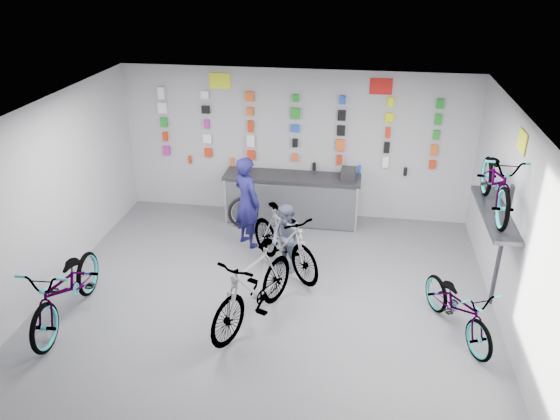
% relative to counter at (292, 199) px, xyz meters
% --- Properties ---
extents(floor, '(8.00, 8.00, 0.00)m').
position_rel_counter_xyz_m(floor, '(0.00, -3.54, -0.49)').
color(floor, '#4E4E52').
rests_on(floor, ground).
extents(ceiling, '(8.00, 8.00, 0.00)m').
position_rel_counter_xyz_m(ceiling, '(0.00, -3.54, 2.51)').
color(ceiling, white).
rests_on(ceiling, wall_back).
extents(wall_back, '(7.00, 0.00, 7.00)m').
position_rel_counter_xyz_m(wall_back, '(0.00, 0.46, 1.01)').
color(wall_back, '#A9A9AC').
rests_on(wall_back, floor).
extents(wall_left, '(0.00, 8.00, 8.00)m').
position_rel_counter_xyz_m(wall_left, '(-3.50, -3.54, 1.01)').
color(wall_left, '#A9A9AC').
rests_on(wall_left, floor).
extents(wall_right, '(0.00, 8.00, 8.00)m').
position_rel_counter_xyz_m(wall_right, '(3.50, -3.54, 1.01)').
color(wall_right, '#A9A9AC').
rests_on(wall_right, floor).
extents(counter, '(2.70, 0.66, 1.00)m').
position_rel_counter_xyz_m(counter, '(0.00, 0.00, 0.00)').
color(counter, black).
rests_on(counter, floor).
extents(merch_wall, '(5.56, 0.08, 1.57)m').
position_rel_counter_xyz_m(merch_wall, '(-0.09, 0.39, 1.31)').
color(merch_wall, '#A6238B').
rests_on(merch_wall, wall_back).
extents(wall_bracket, '(0.39, 1.90, 2.00)m').
position_rel_counter_xyz_m(wall_bracket, '(3.33, -2.34, 0.98)').
color(wall_bracket, '#333338').
rests_on(wall_bracket, wall_right).
extents(sign_left, '(0.42, 0.02, 0.30)m').
position_rel_counter_xyz_m(sign_left, '(-1.50, 0.44, 2.23)').
color(sign_left, '#EFFD21').
rests_on(sign_left, wall_back).
extents(sign_right, '(0.42, 0.02, 0.30)m').
position_rel_counter_xyz_m(sign_right, '(1.60, 0.44, 2.23)').
color(sign_right, red).
rests_on(sign_right, wall_back).
extents(sign_side, '(0.02, 0.40, 0.30)m').
position_rel_counter_xyz_m(sign_side, '(3.48, -2.34, 2.16)').
color(sign_side, '#EFFD21').
rests_on(sign_side, wall_right).
extents(bike_left, '(0.84, 2.14, 1.10)m').
position_rel_counter_xyz_m(bike_left, '(-2.81, -3.76, 0.06)').
color(bike_left, gray).
rests_on(bike_left, floor).
extents(bike_center, '(1.32, 2.08, 1.21)m').
position_rel_counter_xyz_m(bike_center, '(-0.10, -3.39, 0.12)').
color(bike_center, gray).
rests_on(bike_center, floor).
extents(bike_right, '(1.24, 1.81, 0.90)m').
position_rel_counter_xyz_m(bike_right, '(2.82, -3.19, -0.04)').
color(bike_right, gray).
rests_on(bike_right, floor).
extents(bike_service, '(1.69, 1.75, 1.14)m').
position_rel_counter_xyz_m(bike_service, '(0.13, -1.87, 0.08)').
color(bike_service, gray).
rests_on(bike_service, floor).
extents(bike_wall, '(0.63, 1.80, 0.95)m').
position_rel_counter_xyz_m(bike_wall, '(3.25, -2.34, 1.57)').
color(bike_wall, gray).
rests_on(bike_wall, wall_bracket).
extents(clerk, '(0.75, 0.73, 1.73)m').
position_rel_counter_xyz_m(clerk, '(-0.69, -1.06, 0.38)').
color(clerk, '#17154E').
rests_on(clerk, floor).
extents(customer, '(0.75, 0.74, 1.22)m').
position_rel_counter_xyz_m(customer, '(0.16, -1.88, 0.12)').
color(customer, '#4E586F').
rests_on(customer, floor).
extents(spare_wheel, '(0.64, 0.35, 0.64)m').
position_rel_counter_xyz_m(spare_wheel, '(-0.91, -0.37, -0.17)').
color(spare_wheel, black).
rests_on(spare_wheel, floor).
extents(register, '(0.30, 0.31, 0.22)m').
position_rel_counter_xyz_m(register, '(1.10, 0.01, 0.62)').
color(register, black).
rests_on(register, counter).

